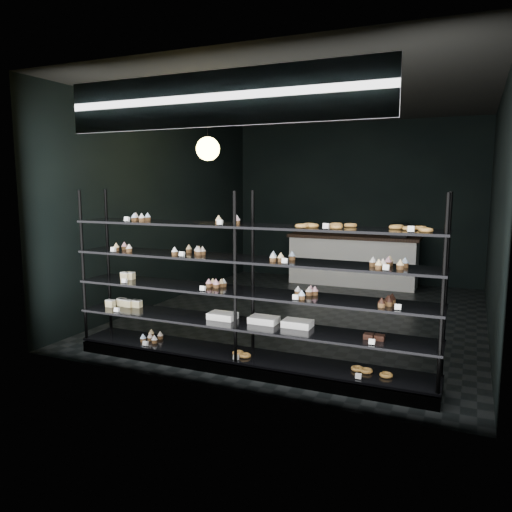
% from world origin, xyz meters
% --- Properties ---
extents(room, '(5.01, 6.01, 3.20)m').
position_xyz_m(room, '(0.00, 0.00, 1.60)').
color(room, black).
rests_on(room, ground).
extents(display_shelf, '(4.00, 0.50, 1.91)m').
position_xyz_m(display_shelf, '(0.04, -2.45, 0.63)').
color(display_shelf, black).
rests_on(display_shelf, room).
extents(signage, '(3.30, 0.05, 0.50)m').
position_xyz_m(signage, '(0.00, -2.93, 2.75)').
color(signage, '#0E2046').
rests_on(signage, room).
extents(pendant_lamp, '(0.32, 0.32, 0.89)m').
position_xyz_m(pendant_lamp, '(-1.15, -1.00, 2.45)').
color(pendant_lamp, black).
rests_on(pendant_lamp, room).
extents(service_counter, '(2.52, 0.65, 1.23)m').
position_xyz_m(service_counter, '(0.12, 2.50, 0.50)').
color(service_counter, white).
rests_on(service_counter, room).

